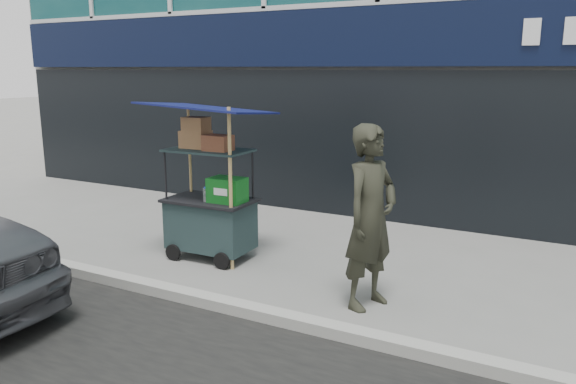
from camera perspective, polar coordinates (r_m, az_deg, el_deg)
The scene contains 4 objects.
ground at distance 6.01m, azimuth -4.58°, elevation -11.36°, with size 80.00×80.00×0.00m, color slate.
curb at distance 5.83m, azimuth -5.67°, elevation -11.50°, with size 80.00×0.18×0.12m, color gray.
vendor_cart at distance 7.27m, azimuth -7.84°, elevation -1.28°, with size 1.53×1.10×2.03m.
vendor_man at distance 5.74m, azimuth 8.40°, elevation -2.57°, with size 0.69×0.45×1.89m, color #26281D.
Camera 1 is at (3.00, -4.61, 2.42)m, focal length 35.00 mm.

